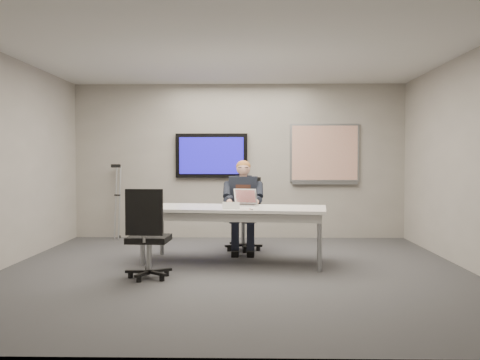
{
  "coord_description": "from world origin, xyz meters",
  "views": [
    {
      "loc": [
        0.22,
        -6.73,
        1.4
      ],
      "look_at": [
        0.06,
        0.67,
        1.14
      ],
      "focal_mm": 40.0,
      "sensor_mm": 36.0,
      "label": 1
    }
  ],
  "objects_px": {
    "conference_table": "(234,213)",
    "seated_person": "(243,215)",
    "office_chair_far": "(244,227)",
    "office_chair_near": "(148,251)",
    "laptop": "(245,201)"
  },
  "relations": [
    {
      "from": "office_chair_far",
      "to": "seated_person",
      "type": "distance_m",
      "value": 0.34
    },
    {
      "from": "office_chair_far",
      "to": "conference_table",
      "type": "bearing_deg",
      "value": -84.43
    },
    {
      "from": "office_chair_far",
      "to": "laptop",
      "type": "relative_size",
      "value": 2.91
    },
    {
      "from": "conference_table",
      "to": "seated_person",
      "type": "xyz_separation_m",
      "value": [
        0.11,
        0.81,
        -0.11
      ]
    },
    {
      "from": "office_chair_near",
      "to": "laptop",
      "type": "xyz_separation_m",
      "value": [
        1.14,
        1.29,
        0.49
      ]
    },
    {
      "from": "seated_person",
      "to": "laptop",
      "type": "xyz_separation_m",
      "value": [
        0.04,
        -0.58,
        0.26
      ]
    },
    {
      "from": "office_chair_far",
      "to": "seated_person",
      "type": "height_order",
      "value": "seated_person"
    },
    {
      "from": "seated_person",
      "to": "conference_table",
      "type": "bearing_deg",
      "value": -94.24
    },
    {
      "from": "office_chair_far",
      "to": "office_chair_near",
      "type": "bearing_deg",
      "value": -105.46
    },
    {
      "from": "conference_table",
      "to": "office_chair_far",
      "type": "relative_size",
      "value": 2.28
    },
    {
      "from": "conference_table",
      "to": "office_chair_far",
      "type": "distance_m",
      "value": 1.13
    },
    {
      "from": "conference_table",
      "to": "seated_person",
      "type": "bearing_deg",
      "value": 89.56
    },
    {
      "from": "office_chair_far",
      "to": "laptop",
      "type": "bearing_deg",
      "value": -75.89
    },
    {
      "from": "office_chair_far",
      "to": "office_chair_near",
      "type": "xyz_separation_m",
      "value": [
        -1.11,
        -2.13,
        -0.02
      ]
    },
    {
      "from": "office_chair_near",
      "to": "seated_person",
      "type": "distance_m",
      "value": 2.17
    }
  ]
}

